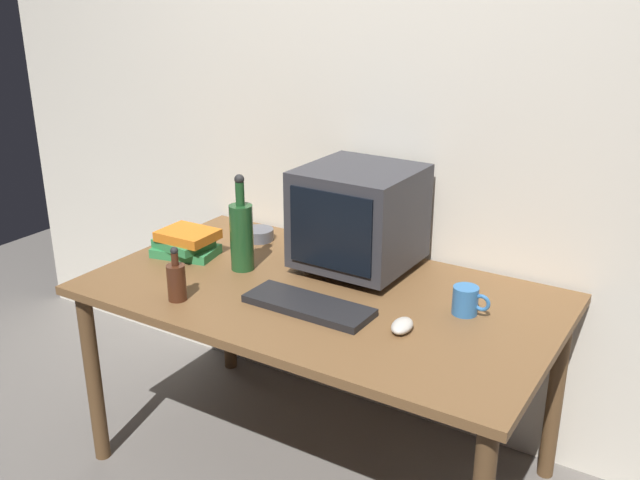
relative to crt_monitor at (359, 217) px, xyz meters
name	(u,v)px	position (x,y,z in m)	size (l,w,h in m)	color
ground_plane	(320,464)	(-0.02, -0.23, -0.90)	(6.00, 6.00, 0.00)	slate
back_wall	(393,105)	(-0.02, 0.27, 0.35)	(4.00, 0.08, 2.50)	silver
desk	(320,310)	(-0.02, -0.23, -0.27)	(1.56, 0.89, 0.71)	brown
crt_monitor	(359,217)	(0.00, 0.00, 0.00)	(0.39, 0.39, 0.37)	#333338
keyboard	(308,305)	(0.03, -0.37, -0.18)	(0.42, 0.15, 0.02)	black
computer_mouse	(402,326)	(0.34, -0.35, -0.17)	(0.06, 0.10, 0.04)	beige
bottle_tall	(242,234)	(-0.35, -0.22, -0.06)	(0.08, 0.08, 0.35)	#1E4C23
bottle_short	(176,280)	(-0.37, -0.54, -0.12)	(0.06, 0.06, 0.18)	#472314
book_stack	(186,243)	(-0.61, -0.23, -0.14)	(0.26, 0.19, 0.10)	#33894C
mug	(466,301)	(0.46, -0.14, -0.15)	(0.12, 0.08, 0.09)	#3370B2
cd_spindle	(258,234)	(-0.48, 0.05, -0.17)	(0.12, 0.12, 0.04)	#595B66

